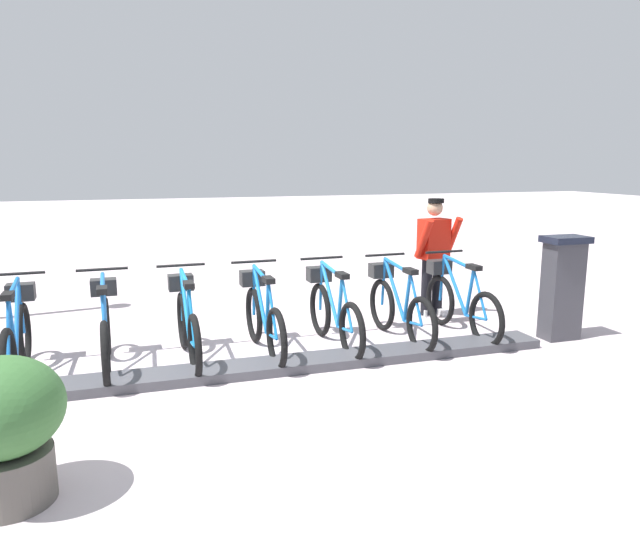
{
  "coord_description": "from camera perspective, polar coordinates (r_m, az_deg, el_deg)",
  "views": [
    {
      "loc": [
        -5.75,
        0.7,
        2.17
      ],
      "look_at": [
        0.5,
        -1.29,
        0.9
      ],
      "focal_mm": 33.03,
      "sensor_mm": 36.0,
      "label": 1
    }
  ],
  "objects": [
    {
      "name": "ground_plane",
      "position": [
        6.18,
        -10.16,
        -9.76
      ],
      "size": [
        60.0,
        60.0,
        0.0
      ],
      "primitive_type": "plane",
      "color": "beige"
    },
    {
      "name": "dock_rail_base",
      "position": [
        6.17,
        -10.18,
        -9.32
      ],
      "size": [
        0.44,
        7.55,
        0.1
      ],
      "primitive_type": "cube",
      "color": "#47474C",
      "rests_on": "ground"
    },
    {
      "name": "payment_kiosk",
      "position": [
        7.78,
        22.41,
        -1.04
      ],
      "size": [
        0.36,
        0.52,
        1.28
      ],
      "color": "#38383D",
      "rests_on": "ground"
    },
    {
      "name": "bike_docked_0",
      "position": [
        7.66,
        13.29,
        -2.49
      ],
      "size": [
        1.72,
        0.54,
        1.02
      ],
      "color": "black",
      "rests_on": "ground"
    },
    {
      "name": "bike_docked_1",
      "position": [
        7.27,
        7.56,
        -3.0
      ],
      "size": [
        1.72,
        0.54,
        1.02
      ],
      "color": "black",
      "rests_on": "ground"
    },
    {
      "name": "bike_docked_2",
      "position": [
        6.96,
        1.24,
        -3.53
      ],
      "size": [
        1.72,
        0.54,
        1.02
      ],
      "color": "black",
      "rests_on": "ground"
    },
    {
      "name": "bike_docked_3",
      "position": [
        6.74,
        -5.58,
        -4.06
      ],
      "size": [
        1.72,
        0.54,
        1.02
      ],
      "color": "black",
      "rests_on": "ground"
    },
    {
      "name": "bike_docked_4",
      "position": [
        6.63,
        -12.75,
        -4.55
      ],
      "size": [
        1.72,
        0.54,
        1.02
      ],
      "color": "black",
      "rests_on": "ground"
    },
    {
      "name": "bike_docked_5",
      "position": [
        6.62,
        -20.07,
        -4.98
      ],
      "size": [
        1.72,
        0.54,
        1.02
      ],
      "color": "black",
      "rests_on": "ground"
    },
    {
      "name": "bike_docked_6",
      "position": [
        6.71,
        -27.29,
        -5.32
      ],
      "size": [
        1.72,
        0.54,
        1.02
      ],
      "color": "black",
      "rests_on": "ground"
    },
    {
      "name": "worker_near_rack",
      "position": [
        8.4,
        10.96,
        2.11
      ],
      "size": [
        0.5,
        0.68,
        1.66
      ],
      "color": "white",
      "rests_on": "ground"
    },
    {
      "name": "planter_bush",
      "position": [
        4.31,
        -28.33,
        -12.58
      ],
      "size": [
        0.76,
        0.76,
        0.97
      ],
      "color": "#59544C",
      "rests_on": "ground"
    }
  ]
}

